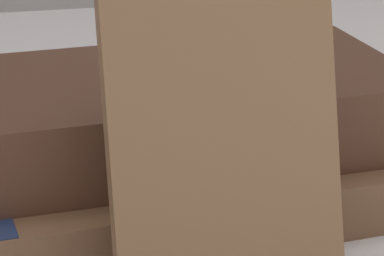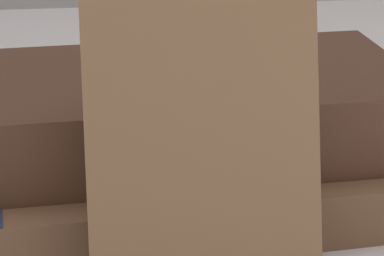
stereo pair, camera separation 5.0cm
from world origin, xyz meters
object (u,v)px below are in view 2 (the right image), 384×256
object	(u,v)px
book_leaning_front	(201,135)
book_flat_top	(182,109)
pocket_watch	(235,73)
reading_glasses	(119,109)
book_flat_bottom	(197,180)

from	to	relation	value
book_leaning_front	book_flat_top	bearing A→B (deg)	88.69
pocket_watch	reading_glasses	distance (m)	0.18
reading_glasses	pocket_watch	bearing A→B (deg)	-77.98
book_flat_top	reading_glasses	bearing A→B (deg)	98.24
book_leaning_front	pocket_watch	world-z (taller)	book_leaning_front
book_flat_bottom	book_leaning_front	world-z (taller)	book_leaning_front
pocket_watch	book_leaning_front	bearing A→B (deg)	-107.98
book_flat_bottom	reading_glasses	distance (m)	0.16
book_flat_bottom	book_leaning_front	size ratio (longest dim) A/B	1.55
book_flat_top	pocket_watch	xyz separation A→B (m)	(0.03, -0.01, 0.02)
book_flat_top	book_leaning_front	xyz separation A→B (m)	(-0.00, -0.11, 0.03)
pocket_watch	book_flat_top	bearing A→B (deg)	152.86
pocket_watch	reading_glasses	bearing A→B (deg)	110.56
book_flat_top	book_leaning_front	world-z (taller)	book_leaning_front
book_flat_bottom	reading_glasses	size ratio (longest dim) A/B	2.21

